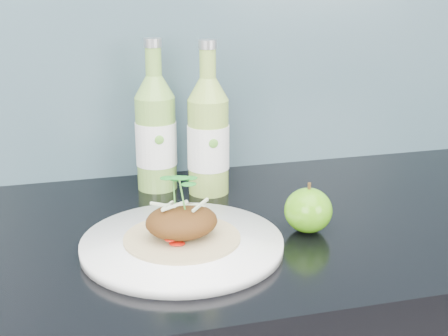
{
  "coord_description": "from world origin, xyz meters",
  "views": [
    {
      "loc": [
        -0.23,
        0.8,
        1.3
      ],
      "look_at": [
        0.01,
        1.68,
        1.0
      ],
      "focal_mm": 50.0,
      "sensor_mm": 36.0,
      "label": 1
    }
  ],
  "objects_px": {
    "green_apple": "(308,210)",
    "dinner_plate": "(182,244)",
    "cider_bottle_right": "(208,137)",
    "cider_bottle_left": "(156,133)"
  },
  "relations": [
    {
      "from": "green_apple",
      "to": "cider_bottle_left",
      "type": "distance_m",
      "value": 0.33
    },
    {
      "from": "dinner_plate",
      "to": "cider_bottle_left",
      "type": "relative_size",
      "value": 1.4
    },
    {
      "from": "dinner_plate",
      "to": "cider_bottle_left",
      "type": "bearing_deg",
      "value": 88.12
    },
    {
      "from": "dinner_plate",
      "to": "cider_bottle_right",
      "type": "distance_m",
      "value": 0.27
    },
    {
      "from": "green_apple",
      "to": "dinner_plate",
      "type": "bearing_deg",
      "value": -176.49
    },
    {
      "from": "green_apple",
      "to": "cider_bottle_right",
      "type": "distance_m",
      "value": 0.25
    },
    {
      "from": "cider_bottle_right",
      "to": "green_apple",
      "type": "bearing_deg",
      "value": -44.27
    },
    {
      "from": "cider_bottle_right",
      "to": "cider_bottle_left",
      "type": "bearing_deg",
      "value": 170.49
    },
    {
      "from": "dinner_plate",
      "to": "cider_bottle_left",
      "type": "height_order",
      "value": "cider_bottle_left"
    },
    {
      "from": "green_apple",
      "to": "cider_bottle_left",
      "type": "xyz_separation_m",
      "value": [
        -0.19,
        0.26,
        0.07
      ]
    }
  ]
}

